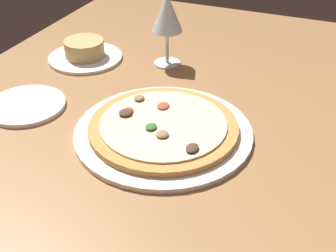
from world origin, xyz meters
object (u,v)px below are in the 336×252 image
object	(u,v)px
ramekin_on_saucer	(85,52)
side_plate	(26,105)
pizza_main	(163,129)
wine_glass_near	(167,15)

from	to	relation	value
ramekin_on_saucer	side_plate	xyz separation A→B (cm)	(-24.51, -0.85, -1.41)
ramekin_on_saucer	pizza_main	bearing A→B (deg)	-126.46
pizza_main	ramekin_on_saucer	world-z (taller)	ramekin_on_saucer
side_plate	ramekin_on_saucer	bearing A→B (deg)	1.99
pizza_main	wine_glass_near	size ratio (longest dim) A/B	1.93
ramekin_on_saucer	wine_glass_near	world-z (taller)	wine_glass_near
pizza_main	ramekin_on_saucer	size ratio (longest dim) A/B	1.83
wine_glass_near	side_plate	xyz separation A→B (cm)	(-29.84, 18.91, -11.77)
pizza_main	side_plate	bearing A→B (deg)	93.65
pizza_main	side_plate	size ratio (longest dim) A/B	2.07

